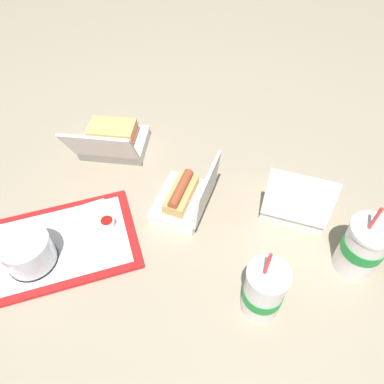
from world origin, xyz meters
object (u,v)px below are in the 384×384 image
(soda_cup_front, at_px, (363,247))
(soda_cup_left, at_px, (264,291))
(food_tray, at_px, (64,244))
(ketchup_cup, at_px, (107,223))
(clamshell_sandwich_right, at_px, (113,140))
(clamshell_hotdog_corner, at_px, (184,199))
(cake_container, at_px, (28,252))
(plastic_fork, at_px, (83,257))
(clamshell_hotdog_back, at_px, (296,200))

(soda_cup_front, bearing_deg, soda_cup_left, 16.60)
(food_tray, distance_m, soda_cup_left, 0.52)
(soda_cup_left, relative_size, soda_cup_front, 0.99)
(ketchup_cup, xyz_separation_m, clamshell_sandwich_right, (-0.01, -0.31, 0.02))
(food_tray, height_order, clamshell_sandwich_right, clamshell_sandwich_right)
(food_tray, height_order, clamshell_hotdog_corner, clamshell_hotdog_corner)
(cake_container, xyz_separation_m, plastic_fork, (-0.12, 0.01, -0.04))
(ketchup_cup, xyz_separation_m, plastic_fork, (0.06, 0.09, -0.01))
(cake_container, xyz_separation_m, clamshell_hotdog_back, (-0.70, -0.09, -0.01))
(cake_container, relative_size, ketchup_cup, 3.09)
(cake_container, height_order, clamshell_sandwich_right, clamshell_sandwich_right)
(clamshell_hotdog_back, bearing_deg, clamshell_hotdog_corner, -8.25)
(soda_cup_front, bearing_deg, clamshell_hotdog_corner, -30.08)
(cake_container, bearing_deg, soda_cup_left, 161.52)
(plastic_fork, bearing_deg, clamshell_hotdog_corner, -141.89)
(plastic_fork, xyz_separation_m, clamshell_sandwich_right, (-0.07, -0.40, 0.03))
(ketchup_cup, height_order, soda_cup_left, soda_cup_left)
(food_tray, height_order, plastic_fork, plastic_fork)
(food_tray, xyz_separation_m, cake_container, (0.07, 0.04, 0.05))
(cake_container, height_order, soda_cup_left, soda_cup_left)
(ketchup_cup, distance_m, clamshell_hotdog_back, 0.52)
(clamshell_hotdog_back, bearing_deg, plastic_fork, 8.98)
(cake_container, bearing_deg, food_tray, -147.24)
(cake_container, bearing_deg, plastic_fork, 177.22)
(cake_container, xyz_separation_m, clamshell_sandwich_right, (-0.20, -0.39, -0.01))
(plastic_fork, distance_m, clamshell_hotdog_back, 0.59)
(clamshell_hotdog_back, height_order, clamshell_hotdog_corner, clamshell_hotdog_back)
(clamshell_hotdog_back, distance_m, clamshell_sandwich_right, 0.59)
(plastic_fork, bearing_deg, food_tray, -32.34)
(soda_cup_left, xyz_separation_m, soda_cup_front, (-0.26, -0.08, 0.01))
(clamshell_hotdog_back, xyz_separation_m, clamshell_hotdog_corner, (0.31, -0.04, -0.00))
(cake_container, distance_m, clamshell_hotdog_corner, 0.42)
(ketchup_cup, relative_size, clamshell_hotdog_corner, 0.18)
(plastic_fork, xyz_separation_m, clamshell_hotdog_back, (-0.58, -0.09, 0.03))
(soda_cup_front, bearing_deg, food_tray, -11.45)
(soda_cup_left, height_order, soda_cup_front, soda_cup_front)
(clamshell_sandwich_right, distance_m, soda_cup_left, 0.67)
(clamshell_hotdog_back, relative_size, soda_cup_front, 1.01)
(clamshell_hotdog_corner, height_order, soda_cup_left, soda_cup_left)
(clamshell_hotdog_corner, xyz_separation_m, soda_cup_left, (-0.14, 0.31, 0.04))
(cake_container, distance_m, soda_cup_front, 0.80)
(clamshell_hotdog_back, bearing_deg, soda_cup_left, 58.37)
(soda_cup_front, bearing_deg, cake_container, -7.32)
(clamshell_hotdog_back, xyz_separation_m, soda_cup_front, (-0.10, 0.19, 0.04))
(clamshell_sandwich_right, bearing_deg, food_tray, 69.98)
(cake_container, xyz_separation_m, soda_cup_front, (-0.80, 0.10, 0.03))
(plastic_fork, distance_m, soda_cup_front, 0.68)
(clamshell_hotdog_corner, bearing_deg, food_tray, 14.60)
(soda_cup_left, distance_m, soda_cup_front, 0.27)
(food_tray, relative_size, soda_cup_left, 1.91)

